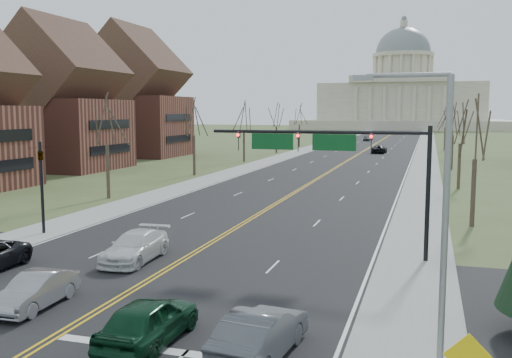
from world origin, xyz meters
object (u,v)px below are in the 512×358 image
Objects in this scene: car_far_nb at (379,149)px; car_far_sb at (367,138)px; signal_mast at (333,151)px; car_nb_inner_lead at (149,321)px; car_sb_inner_second at (135,247)px; car_sb_inner_lead at (36,291)px; car_nb_outer_lead at (260,333)px; signal_left at (41,177)px; street_light at (437,204)px.

car_far_nb reaches higher than car_far_sb.
signal_mast is 2.23× the size of car_far_nb.
car_sb_inner_second is at bearing -57.34° from car_nb_inner_lead.
signal_mast is 79.61m from car_far_nb.
car_far_nb is 1.23× the size of car_far_sb.
car_sb_inner_lead is 0.81× the size of car_sb_inner_second.
car_nb_outer_lead is at bearing -46.87° from car_sb_inner_second.
car_sb_inner_lead is at bearing -53.87° from signal_left.
signal_mast is 2.51× the size of car_nb_inner_lead.
signal_left is 1.13× the size of car_sb_inner_second.
car_nb_outer_lead is at bearing -89.99° from signal_mast.
signal_left is 123.90m from car_far_sb.
signal_mast is 124.20m from car_far_sb.
signal_left reaches higher than car_sb_inner_lead.
signal_left is 1.24× the size of car_nb_inner_lead.
car_sb_inner_second is (9.18, -4.50, -2.93)m from signal_left.
car_sb_inner_second is at bearing 149.14° from street_light.
car_far_nb is at bearing 95.73° from street_light.
signal_left is 10.63m from car_sb_inner_second.
car_sb_inner_second reaches higher than car_far_sb.
car_far_nb is (-4.02, 93.41, -0.05)m from car_nb_outer_lead.
signal_left is at bearing -41.78° from car_nb_inner_lead.
signal_mast is 2.49× the size of car_nb_outer_lead.
signal_left reaches higher than car_far_sb.
car_nb_inner_lead is at bearing 92.64° from car_far_nb.
signal_mast is 2.74× the size of car_far_sb.
car_far_sb is at bearing -78.43° from car_far_nb.
car_nb_outer_lead is 0.90× the size of car_far_nb.
signal_left is 1.40× the size of car_sb_inner_lead.
car_nb_outer_lead is 1.10× the size of car_far_sb.
signal_mast reaches higher than car_sb_inner_lead.
signal_left is at bearing 150.88° from street_light.
signal_mast reaches higher than signal_left.
car_nb_outer_lead is 1.14× the size of car_sb_inner_lead.
car_far_nb is (-9.31, 92.85, -4.46)m from street_light.
signal_mast is 1.34× the size of street_light.
car_nb_inner_lead reaches higher than car_far_sb.
car_nb_outer_lead reaches higher than car_far_sb.
car_far_nb is (-4.02, 79.35, -4.99)m from signal_mast.
car_sb_inner_lead is 0.79× the size of car_far_nb.
car_sb_inner_second reaches higher than car_far_nb.
car_far_sb is at bearing -85.52° from car_nb_inner_lead.
car_sb_inner_second is at bearing 88.67° from car_far_nb.
car_nb_inner_lead is at bearing -91.82° from car_far_sb.
signal_mast is 11.85m from car_sb_inner_second.
car_far_nb is 44.81m from car_far_sb.
car_nb_outer_lead is at bearing -13.09° from car_sb_inner_lead.
car_sb_inner_lead is at bearing 175.06° from street_light.
street_light is at bearing -68.59° from signal_mast.
car_far_sb is at bearing 87.96° from car_sb_inner_lead.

